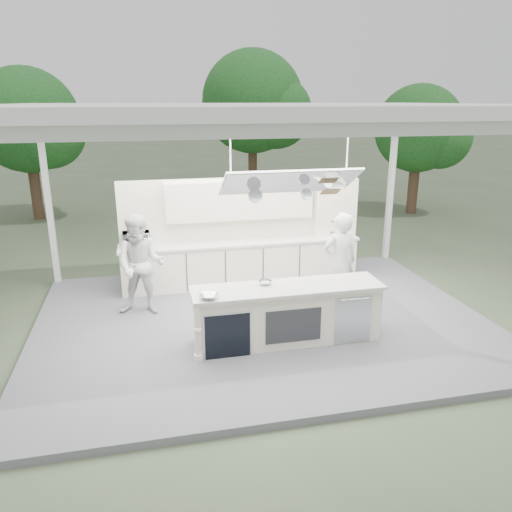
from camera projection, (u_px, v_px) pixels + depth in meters
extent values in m
plane|color=#4A593D|center=(262.00, 325.00, 9.10)|extent=(90.00, 90.00, 0.00)
cube|color=#5C5C61|center=(262.00, 322.00, 9.08)|extent=(8.00, 6.00, 0.12)
cube|color=white|center=(391.00, 189.00, 12.07)|extent=(0.12, 0.12, 3.70)
cube|color=white|center=(49.00, 204.00, 10.41)|extent=(0.12, 0.12, 3.70)
cube|color=white|center=(263.00, 109.00, 7.97)|extent=(8.20, 6.20, 0.16)
cube|color=white|center=(327.00, 130.00, 5.32)|extent=(8.00, 0.12, 0.16)
cube|color=white|center=(231.00, 115.00, 10.71)|extent=(8.00, 0.12, 0.16)
cube|color=white|center=(0.00, 122.00, 7.18)|extent=(0.12, 6.00, 0.16)
cube|color=white|center=(476.00, 118.00, 8.85)|extent=(0.12, 6.00, 0.16)
cube|color=white|center=(290.00, 182.00, 7.48)|extent=(2.00, 0.71, 0.43)
cube|color=white|center=(290.00, 182.00, 7.48)|extent=(2.06, 0.76, 0.46)
cylinder|color=white|center=(230.00, 151.00, 7.15)|extent=(0.02, 0.02, 0.95)
cylinder|color=white|center=(348.00, 148.00, 7.53)|extent=(0.02, 0.02, 0.95)
cylinder|color=silver|center=(255.00, 196.00, 7.58)|extent=(0.22, 0.14, 0.21)
cylinder|color=silver|center=(306.00, 194.00, 7.70)|extent=(0.18, 0.12, 0.18)
cube|color=brown|center=(330.00, 192.00, 7.80)|extent=(0.28, 0.18, 0.12)
cube|color=white|center=(287.00, 315.00, 8.13)|extent=(3.00, 0.70, 0.90)
cube|color=white|center=(288.00, 288.00, 7.99)|extent=(3.10, 0.78, 0.05)
cylinder|color=white|center=(198.00, 333.00, 7.49)|extent=(0.11, 0.11, 0.92)
cube|color=black|center=(227.00, 336.00, 7.61)|extent=(0.70, 0.04, 0.72)
cube|color=silver|center=(228.00, 336.00, 7.60)|extent=(0.74, 0.03, 0.72)
cube|color=#2B2C30|center=(293.00, 326.00, 7.81)|extent=(0.90, 0.02, 0.55)
cube|color=silver|center=(353.00, 320.00, 8.02)|extent=(0.62, 0.02, 0.78)
cube|color=white|center=(241.00, 263.00, 10.70)|extent=(5.00, 0.65, 0.90)
cube|color=white|center=(241.00, 242.00, 10.55)|extent=(5.08, 0.72, 0.05)
cube|color=white|center=(238.00, 230.00, 10.77)|extent=(5.00, 0.10, 2.25)
cube|color=white|center=(239.00, 200.00, 10.45)|extent=(3.10, 0.38, 0.80)
cube|color=white|center=(334.00, 207.00, 10.93)|extent=(0.90, 0.45, 1.30)
cube|color=brown|center=(334.00, 207.00, 10.93)|extent=(0.84, 0.40, 0.03)
cylinder|color=silver|center=(331.00, 233.00, 10.94)|extent=(0.20, 0.20, 0.12)
cylinder|color=black|center=(331.00, 226.00, 10.89)|extent=(0.17, 0.17, 0.20)
cylinder|color=black|center=(346.00, 233.00, 11.01)|extent=(0.16, 0.16, 0.10)
cone|color=black|center=(346.00, 225.00, 10.96)|extent=(0.14, 0.14, 0.24)
cylinder|color=#4F3427|center=(36.00, 188.00, 16.91)|extent=(0.36, 0.36, 2.10)
sphere|color=#2A6C27|center=(27.00, 120.00, 16.24)|extent=(3.40, 3.40, 3.40)
sphere|color=#2A6C27|center=(47.00, 131.00, 16.01)|extent=(2.38, 2.38, 2.38)
cylinder|color=#4F3427|center=(253.00, 169.00, 20.43)|extent=(0.36, 0.36, 2.45)
sphere|color=#2A6C27|center=(253.00, 102.00, 19.64)|extent=(4.00, 4.00, 4.00)
sphere|color=#2A6C27|center=(276.00, 113.00, 19.37)|extent=(2.80, 2.80, 2.80)
cylinder|color=#4F3427|center=(413.00, 186.00, 17.85)|extent=(0.36, 0.36, 1.92)
sphere|color=#2A6C27|center=(419.00, 128.00, 17.25)|extent=(3.00, 3.00, 3.00)
sphere|color=#2A6C27|center=(440.00, 138.00, 17.05)|extent=(2.10, 2.10, 2.10)
imported|color=silver|center=(340.00, 262.00, 9.21)|extent=(0.72, 0.50, 1.88)
imported|color=silver|center=(141.00, 265.00, 9.05)|extent=(1.06, 0.92, 1.88)
imported|color=#ADAEB4|center=(136.00, 239.00, 10.14)|extent=(0.56, 0.39, 0.30)
imported|color=silver|center=(209.00, 296.00, 7.48)|extent=(0.36, 0.36, 0.07)
imported|color=silver|center=(265.00, 282.00, 8.06)|extent=(0.23, 0.23, 0.06)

